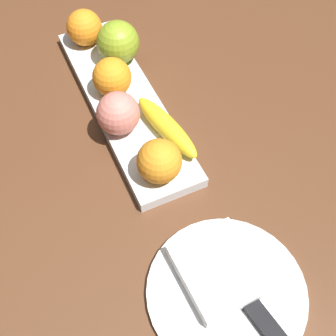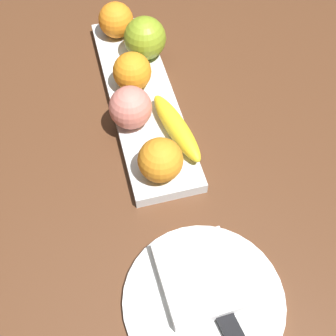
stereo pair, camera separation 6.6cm
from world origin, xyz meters
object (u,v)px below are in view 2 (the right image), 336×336
at_px(orange_near_apple, 160,160).
at_px(knife, 228,325).
at_px(apple, 145,38).
at_px(orange_center, 132,72).
at_px(orange_near_banana, 116,20).
at_px(folded_napkin, 199,277).
at_px(banana, 177,127).
at_px(dinner_plate, 204,300).
at_px(fruit_tray, 142,98).
at_px(peach, 130,108).

relative_size(orange_near_apple, knife, 0.39).
distance_m(apple, orange_center, 0.09).
distance_m(orange_near_banana, folded_napkin, 0.54).
xyz_separation_m(banana, dinner_plate, (-0.28, 0.04, -0.03)).
height_order(fruit_tray, folded_napkin, folded_napkin).
xyz_separation_m(orange_near_banana, knife, (-0.61, -0.03, -0.04)).
bearing_deg(dinner_plate, knife, -155.29).
height_order(fruit_tray, peach, peach).
distance_m(orange_center, dinner_plate, 0.42).
xyz_separation_m(peach, knife, (-0.37, -0.05, -0.04)).
height_order(apple, banana, apple).
bearing_deg(dinner_plate, orange_near_apple, 2.34).
xyz_separation_m(apple, orange_center, (-0.08, 0.04, -0.01)).
relative_size(apple, knife, 0.45).
relative_size(apple, orange_center, 1.15).
distance_m(fruit_tray, orange_near_apple, 0.19).
xyz_separation_m(apple, banana, (-0.21, -0.01, -0.02)).
distance_m(banana, peach, 0.08).
height_order(fruit_tray, banana, banana).
relative_size(fruit_tray, orange_near_banana, 6.34).
height_order(orange_near_banana, dinner_plate, orange_near_banana).
xyz_separation_m(fruit_tray, knife, (-0.43, -0.02, 0.00)).
xyz_separation_m(fruit_tray, apple, (0.10, -0.03, 0.05)).
bearing_deg(orange_center, folded_napkin, -178.51).
bearing_deg(orange_center, dinner_plate, -178.61).
distance_m(orange_near_apple, knife, 0.26).
bearing_deg(peach, fruit_tray, -26.03).
relative_size(banana, folded_napkin, 1.34).
distance_m(folded_napkin, knife, 0.07).
xyz_separation_m(orange_near_banana, dinner_plate, (-0.57, -0.01, -0.05)).
bearing_deg(orange_center, banana, -159.84).
bearing_deg(fruit_tray, orange_near_apple, 177.31).
distance_m(apple, dinner_plate, 0.50).
bearing_deg(orange_near_banana, orange_near_apple, -179.66).
bearing_deg(orange_near_apple, fruit_tray, -2.69).
height_order(apple, folded_napkin, apple).
height_order(dinner_plate, knife, knife).
bearing_deg(peach, banana, -122.84).
bearing_deg(fruit_tray, orange_near_banana, 3.43).
bearing_deg(banana, orange_center, -171.65).
distance_m(fruit_tray, orange_center, 0.05).
bearing_deg(orange_near_banana, peach, 175.14).
relative_size(orange_near_banana, folded_napkin, 0.59).
bearing_deg(folded_napkin, banana, -8.62).
bearing_deg(knife, peach, -1.07).
xyz_separation_m(orange_center, peach, (-0.09, 0.02, 0.00)).
height_order(orange_center, dinner_plate, orange_center).
bearing_deg(knife, banana, -12.22).
relative_size(apple, banana, 0.51).
bearing_deg(orange_near_banana, fruit_tray, -176.57).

